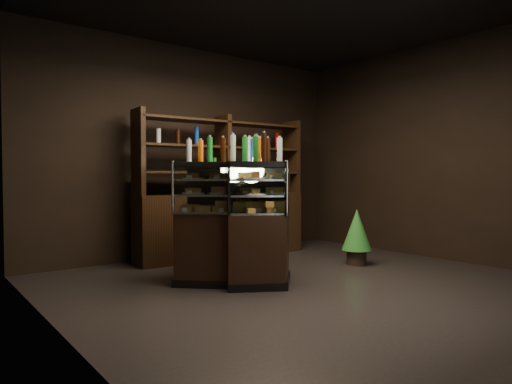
% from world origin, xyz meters
% --- Properties ---
extents(ground, '(5.00, 5.00, 0.00)m').
position_xyz_m(ground, '(0.00, 0.00, 0.00)').
color(ground, black).
rests_on(ground, ground).
extents(room_shell, '(5.02, 5.02, 3.01)m').
position_xyz_m(room_shell, '(0.00, 0.00, 1.94)').
color(room_shell, black).
rests_on(room_shell, ground).
extents(display_case, '(1.46, 1.33, 1.31)m').
position_xyz_m(display_case, '(-0.46, 0.69, 0.44)').
color(display_case, black).
rests_on(display_case, ground).
extents(food_display, '(1.09, 1.04, 0.41)m').
position_xyz_m(food_display, '(-0.46, 0.68, 0.99)').
color(food_display, gold).
rests_on(food_display, display_case).
extents(bottles_top, '(0.92, 0.90, 0.30)m').
position_xyz_m(bottles_top, '(-0.46, 0.69, 1.44)').
color(bottles_top, black).
rests_on(bottles_top, display_case).
extents(potted_conifer, '(0.38, 0.38, 0.82)m').
position_xyz_m(potted_conifer, '(1.25, 0.52, 0.47)').
color(potted_conifer, black).
rests_on(potted_conifer, ground).
extents(back_shelving, '(2.55, 0.55, 2.00)m').
position_xyz_m(back_shelving, '(0.19, 2.05, 0.60)').
color(back_shelving, black).
rests_on(back_shelving, ground).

